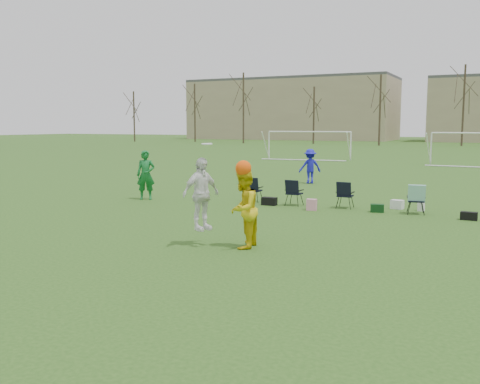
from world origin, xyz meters
The scene contains 7 objects.
ground centered at (0.00, 0.00, 0.00)m, with size 260.00×260.00×0.00m, color #284E18.
fielder_green_near centered at (-7.59, 6.82, 0.99)m, with size 0.72×0.47×1.98m, color #126528.
fielder_blue centered at (-3.58, 15.42, 0.88)m, with size 1.14×0.66×1.77m, color #1818B6.
center_contest centered at (-0.73, 0.73, 1.12)m, with size 1.87×1.32×2.55m.
sideline_setup centered at (1.35, 8.05, 0.51)m, with size 9.49×1.99×1.68m.
goal_left centered at (-10.00, 34.00, 1.92)m, with size 7.39×0.76×2.46m.
tree_line centered at (0.24, 69.85, 5.09)m, with size 110.28×3.28×11.40m.
Camera 1 is at (5.23, -10.71, 2.99)m, focal length 40.00 mm.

